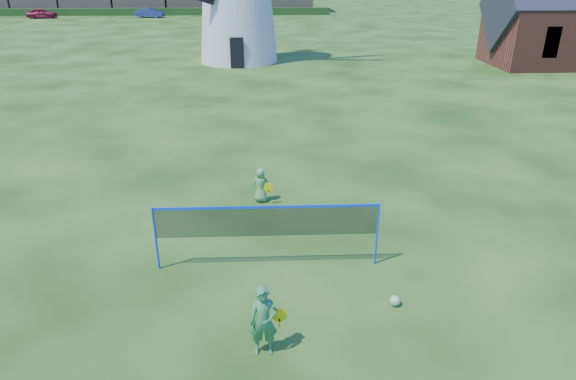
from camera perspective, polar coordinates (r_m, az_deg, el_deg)
The scene contains 8 objects.
ground at distance 12.11m, azimuth -0.85°, elevation -7.48°, with size 220.00×220.00×0.00m, color black.
badminton_net at distance 11.16m, azimuth -2.41°, elevation -3.72°, with size 5.05×0.05×1.55m.
player_girl at distance 9.03m, azimuth -2.78°, elevation -14.74°, with size 0.68×0.36×1.37m.
player_boy at distance 14.60m, azimuth -3.11°, elevation 0.56°, with size 0.64×0.44×1.04m.
play_ball at distance 10.67m, azimuth 12.13°, elevation -12.26°, with size 0.22×0.22×0.22m, color green.
hedge at distance 79.56m, azimuth -19.34°, elevation 18.65°, with size 62.00×0.80×1.00m, color #193814.
car_left at distance 78.71m, azimuth -26.32°, elevation 17.65°, with size 1.54×3.84×1.31m, color maroon.
car_right at distance 74.94m, azimuth -15.52°, elevation 18.93°, with size 1.33×3.83×1.26m, color navy.
Camera 1 is at (-0.26, -10.31, 6.34)m, focal length 31.13 mm.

